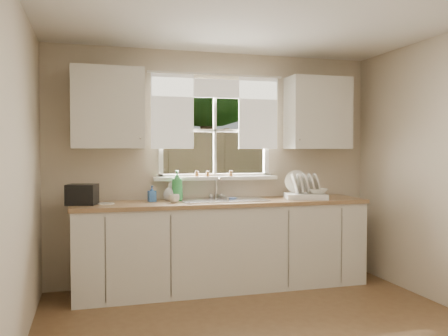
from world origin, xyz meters
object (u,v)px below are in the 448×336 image
object	(u,v)px
dish_rack	(305,191)
soap_bottle_a	(177,186)
black_appliance	(82,194)
cup	(174,199)

from	to	relation	value
dish_rack	soap_bottle_a	bearing A→B (deg)	172.72
dish_rack	soap_bottle_a	distance (m)	1.37
soap_bottle_a	black_appliance	bearing A→B (deg)	-149.96
black_appliance	soap_bottle_a	bearing A→B (deg)	21.94
soap_bottle_a	cup	xyz separation A→B (m)	(-0.07, -0.19, -0.11)
soap_bottle_a	cup	distance (m)	0.23
soap_bottle_a	black_appliance	xyz separation A→B (m)	(-0.94, -0.11, -0.06)
soap_bottle_a	cup	bearing A→B (deg)	-85.36
dish_rack	cup	world-z (taller)	dish_rack
dish_rack	cup	distance (m)	1.43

